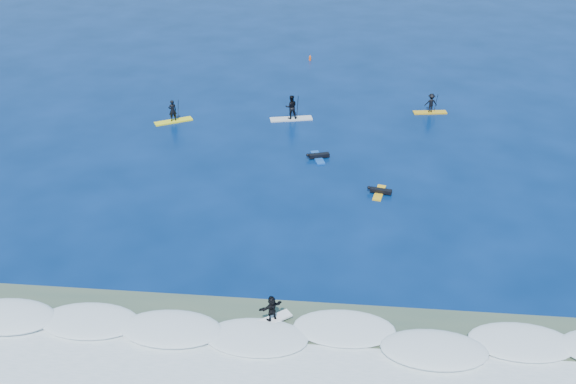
# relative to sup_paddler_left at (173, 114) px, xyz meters

# --- Properties ---
(ground) EXTENTS (160.00, 160.00, 0.00)m
(ground) POSITION_rel_sup_paddler_left_xyz_m (8.95, -13.73, -0.66)
(ground) COLOR #031B46
(ground) RESTS_ON ground
(breaking_wave) EXTENTS (40.00, 6.00, 0.30)m
(breaking_wave) POSITION_rel_sup_paddler_left_xyz_m (8.95, -23.73, -0.66)
(breaking_wave) COLOR white
(breaking_wave) RESTS_ON ground
(whitewater) EXTENTS (34.00, 5.00, 0.02)m
(whitewater) POSITION_rel_sup_paddler_left_xyz_m (8.95, -26.73, -0.66)
(whitewater) COLOR silver
(whitewater) RESTS_ON ground
(sup_paddler_left) EXTENTS (2.98, 2.13, 2.11)m
(sup_paddler_left) POSITION_rel_sup_paddler_left_xyz_m (0.00, 0.00, 0.00)
(sup_paddler_left) COLOR yellow
(sup_paddler_left) RESTS_ON ground
(sup_paddler_center) EXTENTS (3.48, 1.58, 2.37)m
(sup_paddler_center) POSITION_rel_sup_paddler_left_xyz_m (9.29, 1.35, 0.23)
(sup_paddler_center) COLOR silver
(sup_paddler_center) RESTS_ON ground
(sup_paddler_right) EXTENTS (2.79, 1.06, 1.91)m
(sup_paddler_right) POSITION_rel_sup_paddler_left_xyz_m (20.52, 3.75, 0.09)
(sup_paddler_right) COLOR gold
(sup_paddler_right) RESTS_ON ground
(prone_paddler_near) EXTENTS (1.60, 2.07, 0.42)m
(prone_paddler_near) POSITION_rel_sup_paddler_left_xyz_m (15.98, -10.04, -0.52)
(prone_paddler_near) COLOR yellow
(prone_paddler_near) RESTS_ON ground
(prone_paddler_far) EXTENTS (1.67, 2.19, 0.44)m
(prone_paddler_far) POSITION_rel_sup_paddler_left_xyz_m (11.79, -5.39, -0.51)
(prone_paddler_far) COLOR #164EAA
(prone_paddler_far) RESTS_ON ground
(wave_surfer) EXTENTS (1.90, 1.63, 1.43)m
(wave_surfer) POSITION_rel_sup_paddler_left_xyz_m (10.54, -22.95, 0.15)
(wave_surfer) COLOR white
(wave_surfer) RESTS_ON breaking_wave
(marker_buoy) EXTENTS (0.24, 0.24, 0.58)m
(marker_buoy) POSITION_rel_sup_paddler_left_xyz_m (9.85, 16.41, -0.40)
(marker_buoy) COLOR #F65315
(marker_buoy) RESTS_ON ground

